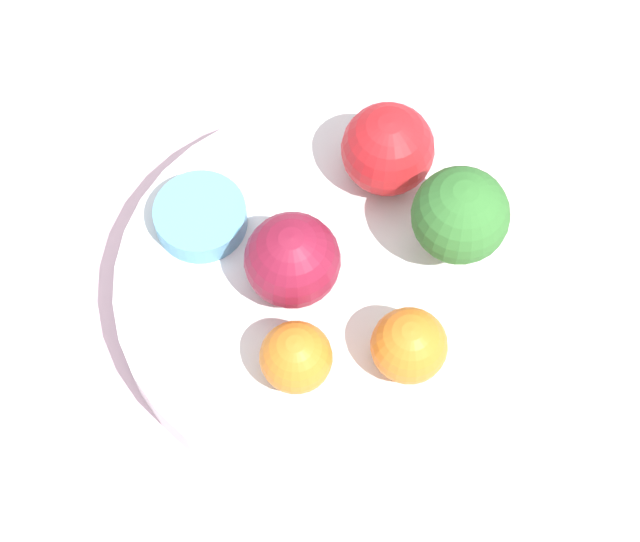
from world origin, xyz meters
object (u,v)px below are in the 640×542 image
apple_green (388,149)px  small_cup (201,217)px  broccoli (460,217)px  apple_red (292,261)px  orange_back (296,357)px  bowl (320,290)px  orange_front (409,346)px

apple_green → small_cup: (0.02, -0.12, -0.02)m
small_cup → broccoli: bearing=75.7°
apple_red → small_cup: size_ratio=1.00×
apple_green → orange_back: 0.15m
bowl → apple_green: 0.10m
apple_red → bowl: bearing=90.9°
apple_red → broccoli: bearing=95.3°
orange_front → small_cup: bearing=-134.0°
apple_green → apple_red: bearing=-44.8°
apple_red → apple_green: size_ratio=0.98×
orange_front → orange_back: 0.07m
bowl → broccoli: 0.10m
broccoli → bowl: bearing=-83.8°
orange_back → small_cup: size_ratio=0.73×
bowl → orange_back: orange_back is taller
broccoli → apple_red: 0.10m
bowl → apple_red: (0.00, -0.02, 0.05)m
bowl → orange_front: (0.06, 0.04, 0.04)m
orange_back → bowl: bearing=159.5°
orange_back → small_cup: 0.12m
orange_back → small_cup: (-0.11, -0.05, -0.01)m
orange_front → broccoli: bearing=149.4°
broccoli → orange_back: (0.07, -0.11, -0.02)m
orange_front → orange_back: bearing=-91.8°
apple_green → small_cup: apple_green is taller
apple_green → orange_front: (0.13, -0.01, -0.01)m
apple_red → small_cup: (-0.05, -0.05, -0.02)m
bowl → apple_red: 0.05m
bowl → broccoli: broccoli is taller
apple_red → orange_back: size_ratio=1.36×
apple_green → orange_front: size_ratio=1.31×
apple_red → orange_back: apple_red is taller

